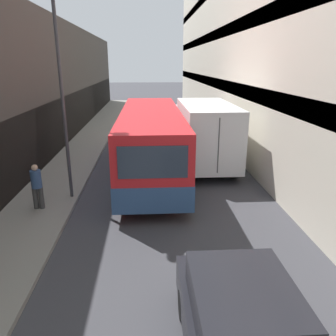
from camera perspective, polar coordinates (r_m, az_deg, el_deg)
name	(u,v)px	position (r m, az deg, el deg)	size (l,w,h in m)	color
ground_plane	(164,167)	(16.33, -0.78, 0.09)	(150.00, 150.00, 0.00)	#38383D
sidewalk_left	(69,168)	(16.76, -16.80, 0.01)	(2.40, 60.00, 0.13)	gray
building_left_shopfront	(11,98)	(16.81, -25.63, 10.88)	(2.40, 60.00, 7.57)	#423D38
building_right_apartment	(280,9)	(16.78, 19.00, 24.70)	(2.40, 60.00, 14.53)	beige
car_hatchback	(243,327)	(6.20, 12.85, -25.39)	(1.91, 3.87, 1.55)	black
bus	(151,140)	(15.12, -2.96, 4.81)	(2.63, 10.68, 2.96)	red
box_truck	(203,130)	(17.08, 6.18, 6.57)	(2.38, 7.94, 3.11)	silver
pedestrian	(37,185)	(12.07, -21.88, -2.79)	(0.37, 0.35, 1.59)	#383838
street_lamp	(59,59)	(12.12, -18.51, 17.52)	(0.36, 0.80, 7.22)	#38383D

